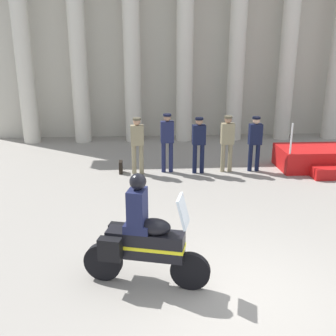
{
  "coord_description": "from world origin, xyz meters",
  "views": [
    {
      "loc": [
        -1.4,
        -5.27,
        3.82
      ],
      "look_at": [
        -0.86,
        3.29,
        1.06
      ],
      "focal_mm": 42.88,
      "sensor_mm": 36.0,
      "label": 1
    }
  ],
  "objects_px": {
    "briefcase_on_ground": "(121,167)",
    "officer_in_row_1": "(167,138)",
    "officer_in_row_2": "(199,141)",
    "officer_in_row_4": "(255,140)",
    "officer_in_row_0": "(137,141)",
    "reviewing_stand": "(328,159)",
    "motorcycle_with_rider": "(141,240)",
    "officer_in_row_3": "(227,139)"
  },
  "relations": [
    {
      "from": "briefcase_on_ground",
      "to": "officer_in_row_1",
      "type": "bearing_deg",
      "value": 0.46
    },
    {
      "from": "officer_in_row_2",
      "to": "officer_in_row_4",
      "type": "height_order",
      "value": "officer_in_row_2"
    },
    {
      "from": "officer_in_row_0",
      "to": "officer_in_row_1",
      "type": "distance_m",
      "value": 0.89
    },
    {
      "from": "officer_in_row_0",
      "to": "officer_in_row_1",
      "type": "xyz_separation_m",
      "value": [
        0.88,
        0.11,
        0.05
      ]
    },
    {
      "from": "officer_in_row_1",
      "to": "officer_in_row_0",
      "type": "bearing_deg",
      "value": 4.64
    },
    {
      "from": "briefcase_on_ground",
      "to": "officer_in_row_0",
      "type": "bearing_deg",
      "value": -10.43
    },
    {
      "from": "reviewing_stand",
      "to": "officer_in_row_4",
      "type": "distance_m",
      "value": 2.46
    },
    {
      "from": "officer_in_row_1",
      "to": "officer_in_row_2",
      "type": "bearing_deg",
      "value": 168.01
    },
    {
      "from": "briefcase_on_ground",
      "to": "motorcycle_with_rider",
      "type": "bearing_deg",
      "value": -83.86
    },
    {
      "from": "officer_in_row_3",
      "to": "officer_in_row_4",
      "type": "distance_m",
      "value": 0.84
    },
    {
      "from": "reviewing_stand",
      "to": "officer_in_row_1",
      "type": "bearing_deg",
      "value": -179.99
    },
    {
      "from": "officer_in_row_1",
      "to": "officer_in_row_4",
      "type": "bearing_deg",
      "value": 176.44
    },
    {
      "from": "officer_in_row_4",
      "to": "reviewing_stand",
      "type": "bearing_deg",
      "value": 179.43
    },
    {
      "from": "officer_in_row_2",
      "to": "briefcase_on_ground",
      "type": "distance_m",
      "value": 2.45
    },
    {
      "from": "officer_in_row_1",
      "to": "motorcycle_with_rider",
      "type": "distance_m",
      "value": 5.84
    },
    {
      "from": "officer_in_row_3",
      "to": "reviewing_stand",
      "type": "bearing_deg",
      "value": 179.09
    },
    {
      "from": "officer_in_row_4",
      "to": "briefcase_on_ground",
      "type": "xyz_separation_m",
      "value": [
        -4.01,
        0.05,
        -0.8
      ]
    },
    {
      "from": "motorcycle_with_rider",
      "to": "briefcase_on_ground",
      "type": "relative_size",
      "value": 5.7
    },
    {
      "from": "officer_in_row_0",
      "to": "briefcase_on_ground",
      "type": "height_order",
      "value": "officer_in_row_0"
    },
    {
      "from": "reviewing_stand",
      "to": "officer_in_row_1",
      "type": "relative_size",
      "value": 1.73
    },
    {
      "from": "officer_in_row_3",
      "to": "officer_in_row_1",
      "type": "bearing_deg",
      "value": -4.36
    },
    {
      "from": "reviewing_stand",
      "to": "officer_in_row_0",
      "type": "relative_size",
      "value": 1.81
    },
    {
      "from": "motorcycle_with_rider",
      "to": "briefcase_on_ground",
      "type": "distance_m",
      "value": 5.84
    },
    {
      "from": "motorcycle_with_rider",
      "to": "officer_in_row_1",
      "type": "bearing_deg",
      "value": 97.16
    },
    {
      "from": "officer_in_row_0",
      "to": "motorcycle_with_rider",
      "type": "bearing_deg",
      "value": 88.96
    },
    {
      "from": "officer_in_row_1",
      "to": "officer_in_row_3",
      "type": "height_order",
      "value": "officer_in_row_1"
    },
    {
      "from": "officer_in_row_0",
      "to": "motorcycle_with_rider",
      "type": "distance_m",
      "value": 5.69
    },
    {
      "from": "officer_in_row_2",
      "to": "motorcycle_with_rider",
      "type": "height_order",
      "value": "motorcycle_with_rider"
    },
    {
      "from": "officer_in_row_0",
      "to": "briefcase_on_ground",
      "type": "relative_size",
      "value": 4.67
    },
    {
      "from": "officer_in_row_0",
      "to": "officer_in_row_4",
      "type": "xyz_separation_m",
      "value": [
        3.5,
        0.04,
        -0.01
      ]
    },
    {
      "from": "reviewing_stand",
      "to": "officer_in_row_4",
      "type": "relative_size",
      "value": 1.83
    },
    {
      "from": "reviewing_stand",
      "to": "motorcycle_with_rider",
      "type": "xyz_separation_m",
      "value": [
        -5.76,
        -5.79,
        0.48
      ]
    },
    {
      "from": "briefcase_on_ground",
      "to": "officer_in_row_3",
      "type": "bearing_deg",
      "value": -1.04
    },
    {
      "from": "officer_in_row_2",
      "to": "motorcycle_with_rider",
      "type": "relative_size",
      "value": 0.82
    },
    {
      "from": "motorcycle_with_rider",
      "to": "officer_in_row_2",
      "type": "bearing_deg",
      "value": 88.04
    },
    {
      "from": "officer_in_row_3",
      "to": "briefcase_on_ground",
      "type": "height_order",
      "value": "officer_in_row_3"
    },
    {
      "from": "officer_in_row_1",
      "to": "briefcase_on_ground",
      "type": "height_order",
      "value": "officer_in_row_1"
    },
    {
      "from": "officer_in_row_3",
      "to": "officer_in_row_2",
      "type": "bearing_deg",
      "value": 3.84
    },
    {
      "from": "reviewing_stand",
      "to": "officer_in_row_1",
      "type": "distance_m",
      "value": 5.04
    },
    {
      "from": "officer_in_row_2",
      "to": "officer_in_row_4",
      "type": "bearing_deg",
      "value": -178.97
    },
    {
      "from": "reviewing_stand",
      "to": "officer_in_row_3",
      "type": "bearing_deg",
      "value": -178.76
    },
    {
      "from": "motorcycle_with_rider",
      "to": "briefcase_on_ground",
      "type": "height_order",
      "value": "motorcycle_with_rider"
    }
  ]
}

